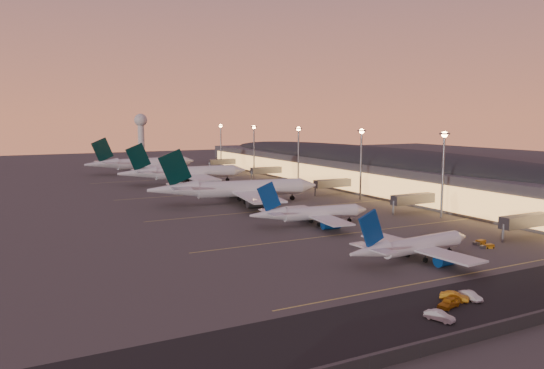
% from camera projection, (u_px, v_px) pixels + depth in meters
% --- Properties ---
extents(ground, '(700.00, 700.00, 0.00)m').
position_uv_depth(ground, '(343.00, 229.00, 142.88)').
color(ground, '#403E3B').
extents(airliner_narrow_south, '(33.75, 30.22, 12.05)m').
position_uv_depth(airliner_narrow_south, '(412.00, 246.00, 111.42)').
color(airliner_narrow_south, silver).
rests_on(airliner_narrow_south, ground).
extents(airliner_narrow_north, '(35.89, 32.24, 12.81)m').
position_uv_depth(airliner_narrow_north, '(311.00, 213.00, 148.01)').
color(airliner_narrow_north, silver).
rests_on(airliner_narrow_north, ground).
extents(airliner_wide_near, '(60.99, 56.13, 19.54)m').
position_uv_depth(airliner_wide_near, '(236.00, 189.00, 185.75)').
color(airliner_wide_near, silver).
rests_on(airliner_wide_near, ground).
extents(airliner_wide_mid, '(59.25, 54.02, 18.96)m').
position_uv_depth(airliner_wide_mid, '(185.00, 173.00, 240.58)').
color(airliner_wide_mid, silver).
rests_on(airliner_wide_mid, ground).
extents(airliner_wide_far, '(61.49, 56.45, 19.67)m').
position_uv_depth(airliner_wide_far, '(143.00, 164.00, 286.61)').
color(airliner_wide_far, silver).
rests_on(airliner_wide_far, ground).
extents(terminal_building, '(56.35, 255.00, 17.46)m').
position_uv_depth(terminal_building, '(363.00, 166.00, 233.90)').
color(terminal_building, '#48484D').
rests_on(terminal_building, ground).
extents(light_masts, '(2.20, 217.20, 25.90)m').
position_uv_depth(light_masts, '(323.00, 148.00, 214.35)').
color(light_masts, slate).
rests_on(light_masts, ground).
extents(radar_tower, '(9.00, 9.00, 32.50)m').
position_uv_depth(radar_tower, '(141.00, 129.00, 373.29)').
color(radar_tower, silver).
rests_on(radar_tower, ground).
extents(service_lane, '(260.00, 16.00, 0.01)m').
position_uv_depth(service_lane, '(526.00, 288.00, 93.65)').
color(service_lane, black).
rests_on(service_lane, ground).
extents(lane_markings, '(90.00, 180.36, 0.00)m').
position_uv_depth(lane_markings, '(274.00, 207.00, 178.05)').
color(lane_markings, '#D8C659').
rests_on(lane_markings, ground).
extents(baggage_tug_a, '(3.38, 2.06, 0.94)m').
position_uv_depth(baggage_tug_a, '(487.00, 246.00, 122.22)').
color(baggage_tug_a, orange).
rests_on(baggage_tug_a, ground).
extents(baggage_tug_b, '(3.50, 1.75, 1.01)m').
position_uv_depth(baggage_tug_b, '(480.00, 242.00, 125.91)').
color(baggage_tug_b, orange).
rests_on(baggage_tug_b, ground).
extents(service_van_a, '(2.91, 4.75, 1.48)m').
position_uv_depth(service_van_a, '(439.00, 316.00, 78.67)').
color(service_van_a, silver).
rests_on(service_van_a, ground).
extents(service_van_b, '(3.98, 4.62, 1.50)m').
position_uv_depth(service_van_b, '(454.00, 297.00, 87.09)').
color(service_van_b, orange).
rests_on(service_van_b, ground).
extents(service_van_c, '(1.73, 4.38, 1.42)m').
position_uv_depth(service_van_c, '(470.00, 296.00, 87.61)').
color(service_van_c, silver).
rests_on(service_van_c, ground).
extents(service_van_f, '(4.97, 2.95, 1.59)m').
position_uv_depth(service_van_f, '(449.00, 303.00, 84.08)').
color(service_van_f, orange).
rests_on(service_van_f, ground).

